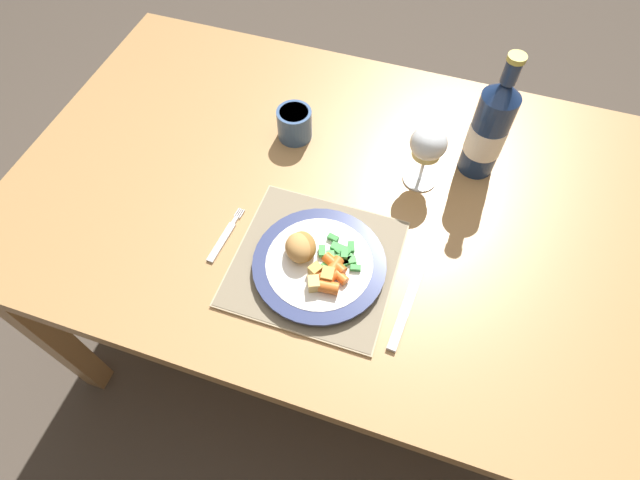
# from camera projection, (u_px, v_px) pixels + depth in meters

# --- Properties ---
(ground_plane) EXTENTS (6.00, 6.00, 0.00)m
(ground_plane) POSITION_uv_depth(u_px,v_px,m) (322.00, 326.00, 1.69)
(ground_plane) COLOR #4C4238
(dining_table) EXTENTS (1.34, 0.89, 0.74)m
(dining_table) POSITION_uv_depth(u_px,v_px,m) (323.00, 213.00, 1.14)
(dining_table) COLOR #AD7F4C
(dining_table) RESTS_ON ground
(placemat) EXTENTS (0.31, 0.30, 0.01)m
(placemat) POSITION_uv_depth(u_px,v_px,m) (315.00, 263.00, 0.96)
(placemat) COLOR tan
(placemat) RESTS_ON dining_table
(dinner_plate) EXTENTS (0.25, 0.25, 0.02)m
(dinner_plate) POSITION_uv_depth(u_px,v_px,m) (319.00, 265.00, 0.94)
(dinner_plate) COLOR white
(dinner_plate) RESTS_ON placemat
(breaded_croquettes) EXTENTS (0.08, 0.09, 0.05)m
(breaded_croquettes) POSITION_uv_depth(u_px,v_px,m) (301.00, 247.00, 0.93)
(breaded_croquettes) COLOR #B77F3D
(breaded_croquettes) RESTS_ON dinner_plate
(green_beans_pile) EXTENTS (0.09, 0.09, 0.02)m
(green_beans_pile) POSITION_uv_depth(u_px,v_px,m) (340.00, 255.00, 0.94)
(green_beans_pile) COLOR green
(green_beans_pile) RESTS_ON dinner_plate
(glazed_carrots) EXTENTS (0.06, 0.08, 0.02)m
(glazed_carrots) POSITION_uv_depth(u_px,v_px,m) (333.00, 274.00, 0.91)
(glazed_carrots) COLOR orange
(glazed_carrots) RESTS_ON dinner_plate
(fork) EXTENTS (0.02, 0.14, 0.01)m
(fork) POSITION_uv_depth(u_px,v_px,m) (224.00, 238.00, 0.99)
(fork) COLOR silver
(fork) RESTS_ON dining_table
(table_knife) EXTENTS (0.03, 0.20, 0.01)m
(table_knife) POSITION_uv_depth(u_px,v_px,m) (404.00, 312.00, 0.91)
(table_knife) COLOR silver
(table_knife) RESTS_ON dining_table
(wine_glass) EXTENTS (0.07, 0.07, 0.15)m
(wine_glass) POSITION_uv_depth(u_px,v_px,m) (428.00, 146.00, 0.99)
(wine_glass) COLOR silver
(wine_glass) RESTS_ON dining_table
(bottle) EXTENTS (0.08, 0.08, 0.29)m
(bottle) POSITION_uv_depth(u_px,v_px,m) (489.00, 129.00, 1.00)
(bottle) COLOR navy
(bottle) RESTS_ON dining_table
(roast_potatoes) EXTENTS (0.05, 0.06, 0.03)m
(roast_potatoes) POSITION_uv_depth(u_px,v_px,m) (320.00, 277.00, 0.91)
(roast_potatoes) COLOR #E5BC66
(roast_potatoes) RESTS_ON dinner_plate
(drinking_cup) EXTENTS (0.08, 0.08, 0.07)m
(drinking_cup) POSITION_uv_depth(u_px,v_px,m) (295.00, 123.00, 1.12)
(drinking_cup) COLOR #385684
(drinking_cup) RESTS_ON dining_table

